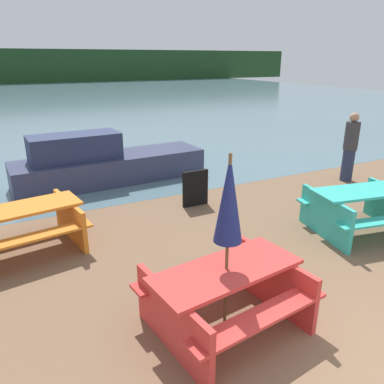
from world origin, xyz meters
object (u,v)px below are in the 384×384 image
(picnic_table_orange, at_px, (20,225))
(umbrella_navy, at_px, (229,200))
(picnic_table_teal, at_px, (361,207))
(person, at_px, (350,147))
(picnic_table_red, at_px, (226,291))
(boat, at_px, (104,164))
(signboard, at_px, (195,188))

(picnic_table_orange, height_order, umbrella_navy, umbrella_navy)
(picnic_table_teal, bearing_deg, person, 45.40)
(picnic_table_red, distance_m, umbrella_navy, 1.08)
(umbrella_navy, distance_m, person, 6.47)
(boat, xyz_separation_m, signboard, (1.26, -2.42, -0.09))
(picnic_table_red, bearing_deg, picnic_table_teal, 16.81)
(picnic_table_orange, distance_m, umbrella_navy, 3.67)
(picnic_table_teal, xyz_separation_m, signboard, (-1.99, 2.41, -0.09))
(signboard, bearing_deg, umbrella_navy, -112.46)
(picnic_table_red, relative_size, picnic_table_orange, 0.92)
(picnic_table_red, xyz_separation_m, picnic_table_orange, (-1.91, 2.94, 0.00))
(picnic_table_orange, bearing_deg, picnic_table_teal, -19.75)
(umbrella_navy, xyz_separation_m, person, (5.57, 3.22, -0.69))
(picnic_table_red, distance_m, person, 6.45)
(picnic_table_red, xyz_separation_m, person, (5.57, 3.22, 0.39))
(picnic_table_orange, xyz_separation_m, signboard, (3.33, 0.50, -0.08))
(picnic_table_orange, bearing_deg, signboard, 8.52)
(picnic_table_teal, height_order, umbrella_navy, umbrella_navy)
(umbrella_navy, height_order, boat, umbrella_navy)
(picnic_table_teal, distance_m, person, 3.10)
(picnic_table_orange, distance_m, boat, 3.58)
(picnic_table_teal, xyz_separation_m, umbrella_navy, (-3.41, -1.03, 1.07))
(picnic_table_red, bearing_deg, umbrella_navy, -63.43)
(picnic_table_orange, xyz_separation_m, boat, (2.08, 2.92, 0.01))
(picnic_table_teal, relative_size, umbrella_navy, 0.96)
(picnic_table_orange, bearing_deg, boat, 54.57)
(picnic_table_red, xyz_separation_m, umbrella_navy, (0.00, -0.00, 1.08))
(picnic_table_red, xyz_separation_m, picnic_table_teal, (3.41, 1.03, 0.01))
(picnic_table_teal, bearing_deg, signboard, 129.52)
(umbrella_navy, xyz_separation_m, boat, (0.16, 5.86, -1.07))
(picnic_table_teal, bearing_deg, boat, 123.90)
(picnic_table_red, distance_m, signboard, 3.72)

